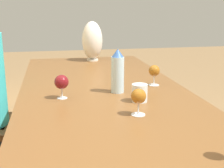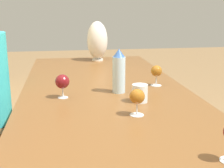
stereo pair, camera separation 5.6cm
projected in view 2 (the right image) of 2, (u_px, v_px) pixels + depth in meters
name	position (u px, v px, depth m)	size (l,w,h in m)	color
dining_table	(113.00, 115.00, 1.62)	(2.92, 0.99, 0.73)	brown
water_bottle	(119.00, 72.00, 1.79)	(0.07, 0.07, 0.25)	silver
water_tumbler	(140.00, 93.00, 1.63)	(0.08, 0.08, 0.09)	silver
vase	(97.00, 41.00, 2.79)	(0.18, 0.18, 0.35)	silver
wine_glass_2	(137.00, 97.00, 1.42)	(0.07, 0.07, 0.13)	silver
wine_glass_3	(156.00, 72.00, 1.94)	(0.07, 0.07, 0.13)	silver
wine_glass_5	(62.00, 82.00, 1.69)	(0.08, 0.08, 0.13)	silver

